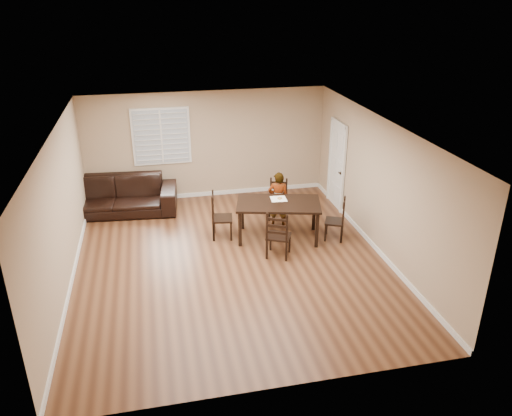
% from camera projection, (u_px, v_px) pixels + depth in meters
% --- Properties ---
extents(ground, '(7.00, 7.00, 0.00)m').
position_uv_depth(ground, '(231.00, 261.00, 9.87)').
color(ground, brown).
rests_on(ground, ground).
extents(room, '(6.04, 7.04, 2.72)m').
position_uv_depth(room, '(230.00, 172.00, 9.30)').
color(room, tan).
rests_on(room, ground).
extents(dining_table, '(1.93, 1.37, 0.82)m').
position_uv_depth(dining_table, '(279.00, 206.00, 10.51)').
color(dining_table, black).
rests_on(dining_table, ground).
extents(chair_near, '(0.53, 0.51, 0.94)m').
position_uv_depth(chair_near, '(278.00, 199.00, 11.63)').
color(chair_near, black).
rests_on(chair_near, ground).
extents(chair_far, '(0.59, 0.58, 1.00)m').
position_uv_depth(chair_far, '(277.00, 238.00, 9.79)').
color(chair_far, black).
rests_on(chair_far, ground).
extents(chair_left, '(0.49, 0.52, 1.01)m').
position_uv_depth(chair_left, '(216.00, 217.00, 10.65)').
color(chair_left, black).
rests_on(chair_left, ground).
extents(chair_right, '(0.53, 0.54, 0.92)m').
position_uv_depth(chair_right, '(340.00, 221.00, 10.58)').
color(chair_right, black).
rests_on(chair_right, ground).
extents(child, '(0.53, 0.42, 1.26)m').
position_uv_depth(child, '(278.00, 199.00, 11.13)').
color(child, gray).
rests_on(child, ground).
extents(napkin, '(0.35, 0.35, 0.00)m').
position_uv_depth(napkin, '(279.00, 199.00, 10.66)').
color(napkin, white).
rests_on(napkin, dining_table).
extents(donut, '(0.10, 0.10, 0.04)m').
position_uv_depth(donut, '(280.00, 198.00, 10.65)').
color(donut, '#BC8743').
rests_on(donut, napkin).
extents(sofa, '(2.99, 1.40, 0.85)m').
position_uv_depth(sofa, '(114.00, 196.00, 11.84)').
color(sofa, black).
rests_on(sofa, ground).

